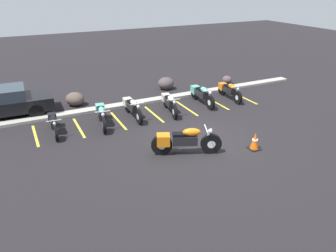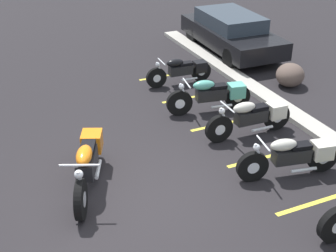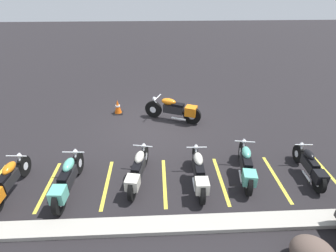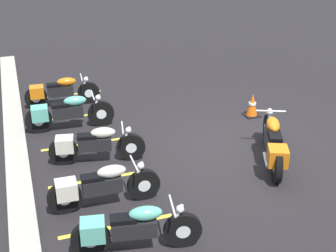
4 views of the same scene
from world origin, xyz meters
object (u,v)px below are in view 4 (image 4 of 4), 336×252
at_px(parked_bike_4, 65,112).
at_px(parked_bike_1, 130,229).
at_px(motorcycle_orange_featured, 273,143).
at_px(parked_bike_2, 99,186).
at_px(traffic_cone, 252,105).
at_px(parked_bike_5, 58,91).
at_px(parked_bike_3, 92,144).

bearing_deg(parked_bike_4, parked_bike_1, -82.31).
distance_m(motorcycle_orange_featured, parked_bike_4, 5.23).
xyz_separation_m(parked_bike_2, traffic_cone, (2.86, -4.77, -0.15)).
height_order(motorcycle_orange_featured, parked_bike_4, motorcycle_orange_featured).
bearing_deg(parked_bike_5, traffic_cone, -21.96).
height_order(parked_bike_3, parked_bike_5, parked_bike_3).
bearing_deg(parked_bike_5, parked_bike_4, -86.61).
relative_size(parked_bike_1, traffic_cone, 3.35).
relative_size(motorcycle_orange_featured, parked_bike_2, 1.06).
bearing_deg(parked_bike_2, parked_bike_3, 85.00).
height_order(parked_bike_1, parked_bike_5, parked_bike_1).
xyz_separation_m(parked_bike_1, parked_bike_2, (1.43, 0.24, -0.00)).
height_order(parked_bike_2, parked_bike_4, parked_bike_4).
distance_m(parked_bike_1, parked_bike_5, 6.68).
xyz_separation_m(parked_bike_4, parked_bike_5, (1.61, -0.02, -0.03)).
xyz_separation_m(parked_bike_3, parked_bike_4, (1.90, 0.34, 0.02)).
xyz_separation_m(motorcycle_orange_featured, traffic_cone, (2.47, -0.81, -0.21)).
distance_m(parked_bike_2, parked_bike_4, 3.63).
bearing_deg(parked_bike_3, parked_bike_5, 106.08).
xyz_separation_m(motorcycle_orange_featured, parked_bike_3, (1.34, 3.76, -0.06)).
xyz_separation_m(parked_bike_2, parked_bike_5, (5.24, 0.13, -0.01)).
xyz_separation_m(parked_bike_5, traffic_cone, (-2.38, -4.90, -0.14)).
xyz_separation_m(parked_bike_3, parked_bike_5, (3.51, 0.32, -0.01)).
bearing_deg(parked_bike_4, parked_bike_5, 92.73).
bearing_deg(parked_bike_4, traffic_cone, -5.58).
height_order(parked_bike_2, parked_bike_3, parked_bike_2).
relative_size(parked_bike_5, traffic_cone, 3.26).
bearing_deg(parked_bike_4, parked_bike_3, -76.60).
height_order(parked_bike_1, parked_bike_2, parked_bike_1).
height_order(parked_bike_1, traffic_cone, parked_bike_1).
bearing_deg(traffic_cone, parked_bike_2, 120.92).
relative_size(parked_bike_2, parked_bike_5, 1.03).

